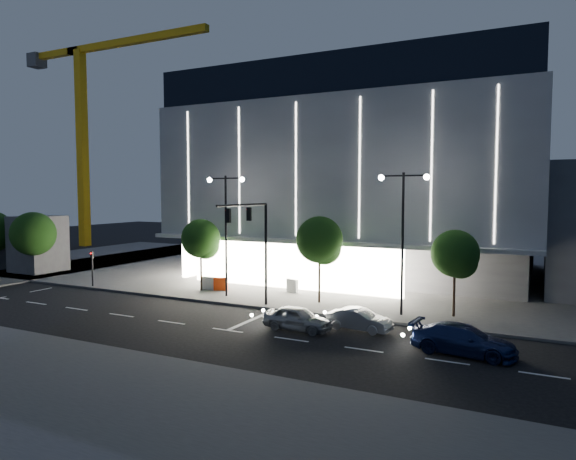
# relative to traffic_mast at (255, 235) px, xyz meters

# --- Properties ---
(ground) EXTENTS (160.00, 160.00, 0.00)m
(ground) POSITION_rel_traffic_mast_xyz_m (-1.00, -3.34, -5.03)
(ground) COLOR black
(ground) RESTS_ON ground
(sidewalk_museum) EXTENTS (70.00, 40.00, 0.15)m
(sidewalk_museum) POSITION_rel_traffic_mast_xyz_m (4.00, 20.66, -4.95)
(sidewalk_museum) COLOR #474747
(sidewalk_museum) RESTS_ON ground
(sidewalk_near) EXTENTS (70.00, 10.00, 0.15)m
(sidewalk_near) POSITION_rel_traffic_mast_xyz_m (4.00, -15.34, -4.95)
(sidewalk_near) COLOR #474747
(sidewalk_near) RESTS_ON ground
(sidewalk_west) EXTENTS (16.00, 50.00, 0.15)m
(sidewalk_west) POSITION_rel_traffic_mast_xyz_m (-31.00, 6.66, -4.95)
(sidewalk_west) COLOR #474747
(sidewalk_west) RESTS_ON ground
(museum) EXTENTS (30.00, 25.80, 18.00)m
(museum) POSITION_rel_traffic_mast_xyz_m (1.98, 18.97, 4.25)
(museum) COLOR #4C4C51
(museum) RESTS_ON ground
(traffic_mast) EXTENTS (0.33, 5.89, 7.07)m
(traffic_mast) POSITION_rel_traffic_mast_xyz_m (0.00, 0.00, 0.00)
(traffic_mast) COLOR black
(traffic_mast) RESTS_ON ground
(street_lamp_west) EXTENTS (3.16, 0.36, 9.00)m
(street_lamp_west) POSITION_rel_traffic_mast_xyz_m (-4.00, 2.66, 0.93)
(street_lamp_west) COLOR black
(street_lamp_west) RESTS_ON ground
(street_lamp_east) EXTENTS (3.16, 0.36, 9.00)m
(street_lamp_east) POSITION_rel_traffic_mast_xyz_m (9.00, 2.66, 0.93)
(street_lamp_east) COLOR black
(street_lamp_east) RESTS_ON ground
(ped_signal_far) EXTENTS (0.22, 0.24, 3.00)m
(ped_signal_far) POSITION_rel_traffic_mast_xyz_m (-16.00, 1.16, -3.14)
(ped_signal_far) COLOR black
(ped_signal_far) RESTS_ON ground
(tower_crane) EXTENTS (32.00, 2.00, 28.50)m
(tower_crane) POSITION_rel_traffic_mast_xyz_m (-41.92, 24.66, 15.48)
(tower_crane) COLOR gold
(tower_crane) RESTS_ON ground
(tree_left) EXTENTS (3.02, 3.02, 5.72)m
(tree_left) POSITION_rel_traffic_mast_xyz_m (-6.97, 3.68, -0.99)
(tree_left) COLOR black
(tree_left) RESTS_ON ground
(tree_mid) EXTENTS (3.25, 3.25, 6.15)m
(tree_mid) POSITION_rel_traffic_mast_xyz_m (3.03, 3.68, -0.69)
(tree_mid) COLOR black
(tree_mid) RESTS_ON ground
(tree_right) EXTENTS (2.91, 2.91, 5.51)m
(tree_right) POSITION_rel_traffic_mast_xyz_m (12.03, 3.68, -1.14)
(tree_right) COLOR black
(tree_right) RESTS_ON ground
(car_lead) EXTENTS (4.05, 1.77, 1.36)m
(car_lead) POSITION_rel_traffic_mast_xyz_m (4.54, -3.06, -4.35)
(car_lead) COLOR gray
(car_lead) RESTS_ON ground
(car_second) EXTENTS (3.81, 1.64, 1.22)m
(car_second) POSITION_rel_traffic_mast_xyz_m (7.64, -1.50, -4.42)
(car_second) COLOR #AEB1B6
(car_second) RESTS_ON ground
(car_third) EXTENTS (5.13, 2.54, 1.43)m
(car_third) POSITION_rel_traffic_mast_xyz_m (13.50, -3.39, -4.31)
(car_third) COLOR navy
(car_third) RESTS_ON ground
(barrier_a) EXTENTS (1.11, 0.66, 1.00)m
(barrier_a) POSITION_rel_traffic_mast_xyz_m (-5.58, 4.26, -4.38)
(barrier_a) COLOR #FF400E
(barrier_a) RESTS_ON sidewalk_museum
(barrier_b) EXTENTS (1.12, 0.35, 1.00)m
(barrier_b) POSITION_rel_traffic_mast_xyz_m (-6.60, 4.15, -4.38)
(barrier_b) COLOR silver
(barrier_b) RESTS_ON sidewalk_museum
(barrier_d) EXTENTS (1.11, 0.65, 1.00)m
(barrier_d) POSITION_rel_traffic_mast_xyz_m (-0.27, 6.10, -4.38)
(barrier_d) COLOR silver
(barrier_d) RESTS_ON sidewalk_museum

